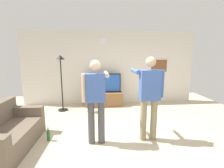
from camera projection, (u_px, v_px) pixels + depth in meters
ground_plane at (120, 142)px, 3.58m from camera, size 8.40×8.40×0.00m
back_wall at (110, 68)px, 6.22m from camera, size 6.40×0.10×2.70m
tv_stand at (104, 99)px, 6.06m from camera, size 1.33×0.54×0.49m
television at (104, 83)px, 6.00m from camera, size 1.23×0.07×0.68m
wall_clock at (103, 41)px, 5.97m from camera, size 0.25×0.03×0.25m
framed_picture at (159, 66)px, 6.33m from camera, size 0.59×0.04×0.45m
floor_lamp at (61, 71)px, 5.32m from camera, size 0.32×0.32×1.83m
person_standing_nearer_lamp at (96, 98)px, 3.37m from camera, size 0.56×0.78×1.76m
person_standing_nearer_couch at (149, 94)px, 3.50m from camera, size 0.60×0.78×1.81m
side_couch at (5, 134)px, 3.25m from camera, size 0.91×1.69×0.87m
beverage_bottle at (48, 135)px, 3.60m from camera, size 0.07×0.07×0.31m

